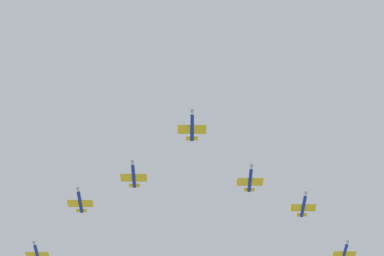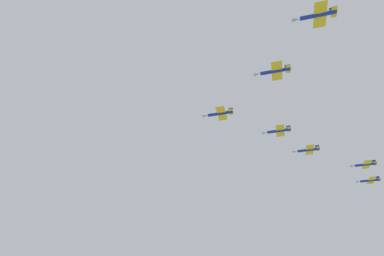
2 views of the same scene
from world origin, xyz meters
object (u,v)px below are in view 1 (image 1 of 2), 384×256
jet_port_outer (303,206)px  jet_starboard_inner (134,176)px  jet_port_inner (250,180)px  jet_starboard_outer (80,202)px  jet_port_trail (37,254)px  jet_center_rear (344,253)px  jet_lead (192,127)px

jet_port_outer → jet_starboard_inner: bearing=12.5°
jet_port_inner → jet_starboard_outer: (57.51, -8.86, 1.62)m
jet_port_outer → jet_port_trail: 98.50m
jet_starboard_outer → jet_center_rear: jet_starboard_outer is taller
jet_port_inner → jet_starboard_inner: jet_starboard_inner is taller
jet_lead → jet_starboard_outer: bearing=-42.2°
jet_starboard_outer → jet_port_inner: bearing=167.5°
jet_lead → jet_port_trail: (60.67, -57.65, -0.39)m
jet_starboard_outer → jet_lead: bearing=137.8°
jet_port_outer → jet_starboard_outer: (75.59, 4.90, 1.54)m
jet_starboard_outer → jet_center_rear: bearing=-164.0°
jet_starboard_inner → jet_port_trail: size_ratio=1.00×
jet_port_inner → jet_port_outer: bearing=-146.5°
jet_port_inner → jet_center_rear: bearing=-133.7°
jet_lead → jet_starboard_inner: jet_starboard_inner is taller
jet_port_inner → jet_port_trail: jet_port_trail is taller
jet_port_inner → jet_starboard_inner: (37.80, 2.45, 1.70)m
jet_port_outer → jet_lead: bearing=42.2°
jet_lead → jet_port_outer: jet_lead is taller
jet_port_trail → jet_port_inner: bearing=152.3°
jet_starboard_outer → jet_port_trail: bearing=-55.1°
jet_starboard_inner → jet_port_trail: 54.89m
jet_lead → jet_starboard_inner: size_ratio=1.00×
jet_port_outer → jet_center_rear: bearing=-124.9°
jet_port_inner → jet_starboard_outer: 58.21m
jet_lead → jet_port_outer: 51.11m
jet_port_trail → jet_center_rear: bearing=180.0°
jet_starboard_inner → jet_port_outer: (-55.88, -16.21, -1.62)m
jet_port_outer → jet_port_inner: bearing=33.5°
jet_port_inner → jet_starboard_outer: jet_starboard_outer is taller
jet_starboard_outer → jet_port_trail: (20.65, -25.86, -1.16)m
jet_center_rear → jet_port_trail: bearing=0.0°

